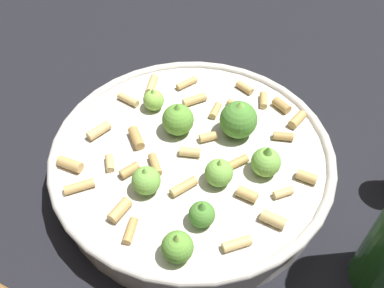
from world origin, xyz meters
The scene contains 2 objects.
ground_plane centered at (0.00, 0.00, 0.00)m, with size 2.40×2.40×0.00m, color black.
cooking_pan centered at (0.00, 0.00, 0.03)m, with size 0.35×0.35×0.10m.
Camera 1 is at (0.32, 0.09, 0.43)m, focal length 38.23 mm.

